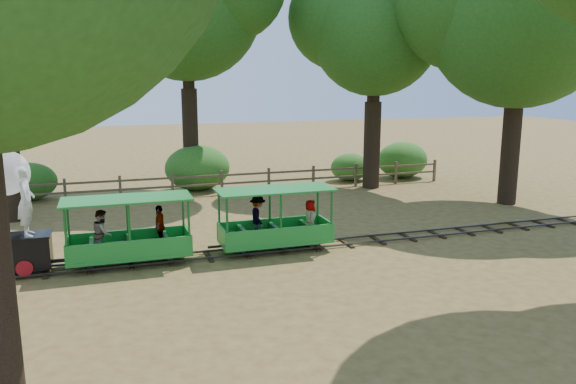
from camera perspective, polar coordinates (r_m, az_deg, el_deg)
name	(u,v)px	position (r m, az deg, el deg)	size (l,w,h in m)	color
ground	(313,247)	(16.00, 2.61, -5.58)	(90.00, 90.00, 0.00)	olive
track	(314,244)	(15.98, 2.61, -5.35)	(22.00, 1.00, 0.10)	#3F3D3A
carriage_front	(128,237)	(14.85, -15.93, -4.42)	(3.18, 1.30, 1.65)	#1D872D
carriage_rear	(275,224)	(15.50, -1.34, -3.27)	(3.18, 1.33, 1.65)	#1D872D
oak_ne	(374,24)	(24.54, 8.75, 16.53)	(6.79, 5.97, 9.36)	#2D2116
oak_e	(519,4)	(22.73, 22.45, 17.20)	(8.39, 7.39, 10.30)	#2D2116
fence	(246,179)	(23.32, -4.32, 1.29)	(18.10, 0.10, 1.00)	brown
shrub_west	(29,182)	(24.11, -24.86, 0.97)	(2.13, 1.64, 1.48)	#2D6B1E
shrub_mid_w	(198,168)	(24.17, -9.18, 2.45)	(2.76, 2.13, 1.91)	#2D6B1E
shrub_mid_e	(350,167)	(26.24, 6.32, 2.54)	(1.86, 1.43, 1.28)	#2D6B1E
shrub_east	(402,160)	(27.45, 11.55, 3.23)	(2.49, 1.91, 1.72)	#2D6B1E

